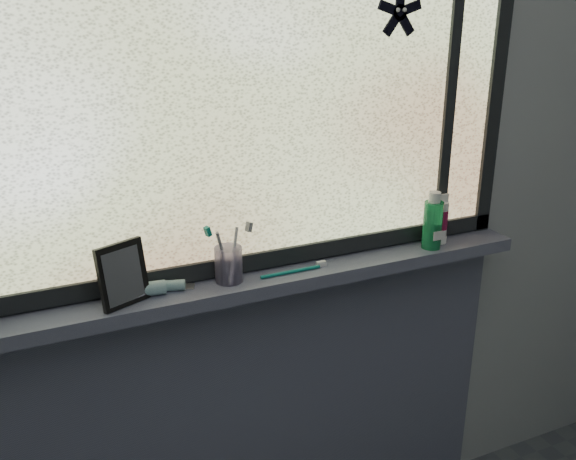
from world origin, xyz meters
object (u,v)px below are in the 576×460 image
(mouthwash_bottle, at_px, (433,220))
(toothbrush_cup, at_px, (229,264))
(cream_tube, at_px, (441,217))
(vanity_mirror, at_px, (123,274))

(mouthwash_bottle, bearing_deg, toothbrush_cup, 177.55)
(cream_tube, bearing_deg, vanity_mirror, -178.85)
(cream_tube, bearing_deg, toothbrush_cup, 179.96)
(vanity_mirror, xyz_separation_m, cream_tube, (1.00, 0.02, 0.00))
(toothbrush_cup, bearing_deg, mouthwash_bottle, -2.45)
(mouthwash_bottle, bearing_deg, cream_tube, 28.72)
(vanity_mirror, relative_size, mouthwash_bottle, 1.11)
(toothbrush_cup, bearing_deg, cream_tube, -0.04)
(mouthwash_bottle, height_order, cream_tube, mouthwash_bottle)
(vanity_mirror, relative_size, toothbrush_cup, 1.65)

